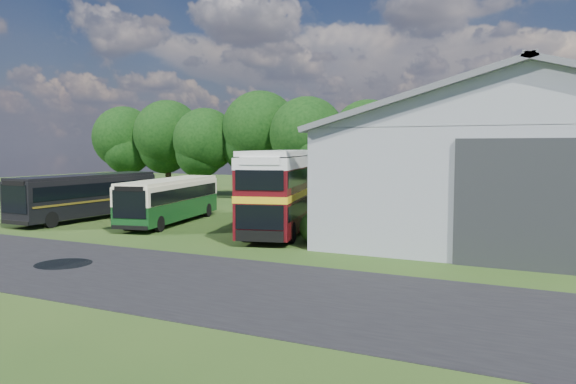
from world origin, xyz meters
The scene contains 16 objects.
ground centered at (0.00, 0.00, 0.00)m, with size 120.00×120.00×0.00m, color #1C3A12.
asphalt_road centered at (3.00, -3.00, 0.00)m, with size 60.00×8.00×0.02m, color black.
puddle centered at (-1.50, -3.00, 0.00)m, with size 2.20×2.20×0.01m, color black.
storage_shed centered at (15.00, 15.98, 4.17)m, with size 18.80×24.80×8.15m.
tree_far_left centered at (-23.00, 24.00, 5.56)m, with size 6.12×6.12×8.64m.
tree_left_a centered at (-18.00, 24.50, 5.87)m, with size 6.46×6.46×9.12m.
tree_left_b centered at (-13.00, 23.50, 5.25)m, with size 5.78×5.78×8.16m.
tree_mid centered at (-8.00, 24.80, 6.18)m, with size 6.80×6.80×9.60m.
tree_right_a centered at (-3.00, 23.80, 5.69)m, with size 6.26×6.26×8.83m.
tree_right_b centered at (2.00, 24.60, 5.44)m, with size 5.98×5.98×8.45m.
shrub_front centered at (5.60, 6.00, 0.00)m, with size 1.70×1.70×1.70m, color #194714.
shrub_mid centered at (5.60, 8.00, 0.00)m, with size 1.60×1.60×1.60m, color #194714.
shrub_back centered at (5.60, 10.00, 0.00)m, with size 1.80×1.80×1.80m, color #194714.
bus_green_single centered at (-5.32, 8.66, 1.44)m, with size 4.27×10.04×2.70m.
bus_maroon_double centered at (2.46, 8.53, 2.23)m, with size 5.23×10.72×4.47m.
bus_dark_single centered at (-11.23, 7.63, 1.54)m, with size 2.58×10.52×2.89m.
Camera 1 is at (16.29, -18.77, 4.68)m, focal length 35.00 mm.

